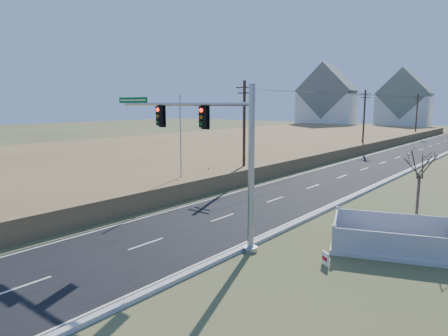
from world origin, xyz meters
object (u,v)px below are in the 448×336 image
(open_sign, at_px, (325,259))
(flagpole, at_px, (181,155))
(traffic_signal_mast, at_px, (219,149))
(bare_tree, at_px, (421,163))
(fence_enclosure, at_px, (392,243))

(open_sign, relative_size, flagpole, 0.08)
(traffic_signal_mast, distance_m, bare_tree, 10.60)
(flagpole, bearing_deg, open_sign, -22.43)
(traffic_signal_mast, height_order, bare_tree, traffic_signal_mast)
(open_sign, bearing_deg, flagpole, -170.30)
(flagpole, distance_m, bare_tree, 16.96)
(fence_enclosure, bearing_deg, bare_tree, 62.68)
(traffic_signal_mast, relative_size, fence_enclosure, 1.47)
(traffic_signal_mast, height_order, fence_enclosure, traffic_signal_mast)
(fence_enclosure, height_order, flagpole, flagpole)
(open_sign, xyz_separation_m, bare_tree, (1.93, 6.92, 3.58))
(fence_enclosure, height_order, open_sign, fence_enclosure)
(traffic_signal_mast, height_order, flagpole, traffic_signal_mast)
(traffic_signal_mast, distance_m, fence_enclosure, 9.57)
(traffic_signal_mast, xyz_separation_m, fence_enclosure, (7.00, 4.75, -4.47))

